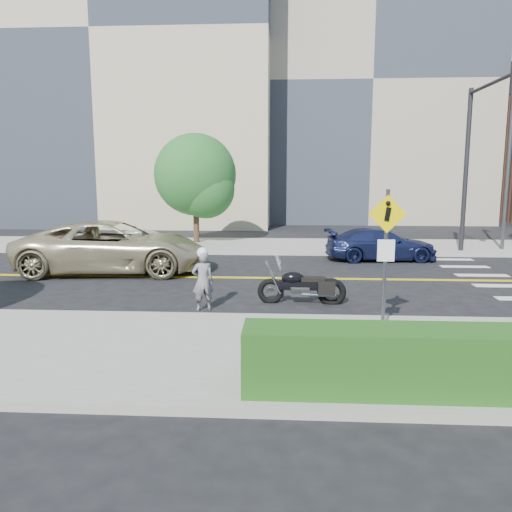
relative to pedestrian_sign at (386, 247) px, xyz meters
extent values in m
plane|color=black|center=(-4.20, 6.31, -1.96)|extent=(120.00, 120.00, 0.00)
cube|color=#9E9B91|center=(-4.20, -1.19, -1.89)|extent=(60.00, 5.00, 0.15)
cube|color=#9E9B91|center=(-4.20, 13.81, -1.89)|extent=(60.00, 5.00, 0.15)
cube|color=tan|center=(-14.20, 28.31, 10.54)|extent=(22.00, 14.00, 25.00)
cube|color=#A39984|center=(3.80, 32.31, 8.04)|extent=(18.00, 14.00, 20.00)
cylinder|color=#4C4C51|center=(7.80, 12.81, 2.19)|extent=(0.16, 0.16, 8.00)
cylinder|color=black|center=(5.80, 12.31, 1.69)|extent=(0.20, 0.20, 7.00)
cylinder|color=black|center=(5.80, 10.11, 4.99)|extent=(0.14, 4.40, 0.14)
cylinder|color=#4C4C51|center=(0.00, 0.01, -0.31)|extent=(0.08, 0.08, 3.00)
cube|color=#F9D800|center=(0.00, -0.02, 0.69)|extent=(0.78, 0.03, 0.78)
cube|color=white|center=(0.00, -0.02, -0.06)|extent=(0.35, 0.03, 0.45)
imported|color=#A1A1A5|center=(-4.17, 2.10, -1.19)|extent=(0.66, 0.55, 1.54)
sphere|color=white|center=(-4.17, 2.10, -0.46)|extent=(0.28, 0.28, 0.28)
imported|color=tan|center=(-8.19, 7.05, -1.03)|extent=(6.91, 3.64, 1.85)
imported|color=#B0B4B9|center=(-7.84, 10.28, -1.37)|extent=(3.78, 2.23, 1.18)
imported|color=#19214D|center=(1.87, 10.32, -1.31)|extent=(4.65, 2.23, 1.31)
cylinder|color=#382619|center=(-6.54, 14.48, 0.29)|extent=(0.29, 0.29, 4.50)
sphere|color=#1D5D1E|center=(-6.54, 14.48, 1.55)|extent=(4.05, 4.05, 4.05)
camera|label=1|loc=(-2.07, -10.29, 1.43)|focal=35.00mm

